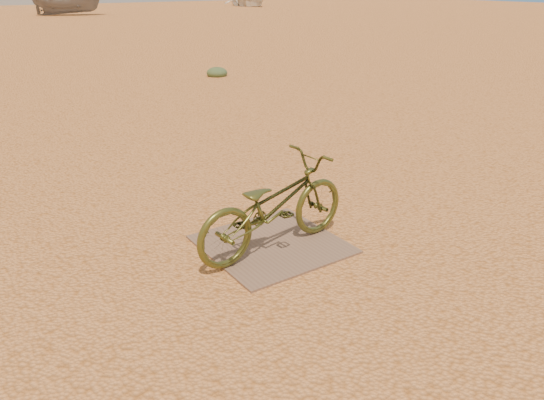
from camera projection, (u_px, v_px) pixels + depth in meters
ground at (300, 258)px, 5.20m from camera, size 120.00×120.00×0.00m
plywood_board at (272, 244)px, 5.44m from camera, size 1.32×1.30×0.02m
bicycle at (274, 206)px, 5.16m from camera, size 1.83×0.78×0.93m
boat_mid_right at (68, 1)px, 39.46m from camera, size 5.65×4.03×2.05m
boat_far_right at (249, 0)px, 53.01m from camera, size 3.96×5.38×1.08m
kale_b at (217, 76)px, 14.94m from camera, size 0.58×0.58×0.32m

